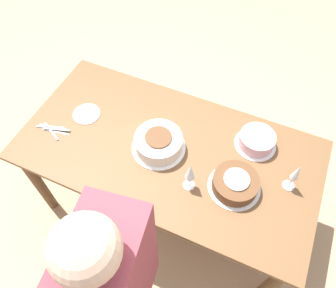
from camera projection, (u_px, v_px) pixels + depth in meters
name	position (u px, v px, depth m)	size (l,w,h in m)	color
ground_plane	(168.00, 203.00, 2.60)	(12.00, 12.00, 0.00)	tan
dining_table	(168.00, 158.00, 2.04)	(1.79, 0.92, 0.78)	brown
cake_center_white	(159.00, 143.00, 1.92)	(0.32, 0.32, 0.11)	white
cake_front_chocolate	(235.00, 183.00, 1.78)	(0.29, 0.29, 0.10)	white
cake_back_decorated	(257.00, 140.00, 1.94)	(0.25, 0.25, 0.09)	white
wine_glass_near	(190.00, 172.00, 1.70)	(0.07, 0.07, 0.21)	silver
wine_glass_far	(296.00, 174.00, 1.70)	(0.07, 0.07, 0.21)	silver
dessert_plate_left	(87.00, 114.00, 2.11)	(0.17, 0.17, 0.01)	white
fork_pile	(53.00, 129.00, 2.03)	(0.22, 0.11, 0.01)	silver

